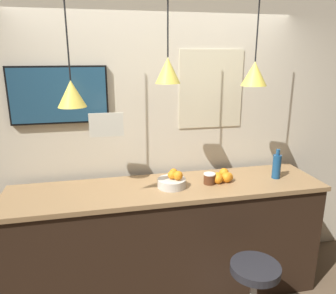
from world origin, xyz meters
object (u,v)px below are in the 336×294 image
object	(u,v)px
juice_bottle	(277,166)
mounted_tv	(59,95)
bar_stool	(254,288)
fruit_bowl	(172,181)
spread_jar	(209,179)

from	to	relation	value
juice_bottle	mounted_tv	distance (m)	2.02
bar_stool	fruit_bowl	distance (m)	1.03
bar_stool	fruit_bowl	size ratio (longest dim) A/B	2.73
juice_bottle	mounted_tv	size ratio (longest dim) A/B	0.33
bar_stool	mounted_tv	size ratio (longest dim) A/B	0.81
fruit_bowl	juice_bottle	distance (m)	0.97
mounted_tv	juice_bottle	bearing A→B (deg)	-12.09
spread_jar	fruit_bowl	bearing A→B (deg)	179.88
bar_stool	spread_jar	distance (m)	0.92
mounted_tv	bar_stool	bearing A→B (deg)	-37.26
juice_bottle	mounted_tv	bearing A→B (deg)	167.91
fruit_bowl	spread_jar	size ratio (longest dim) A/B	2.34
juice_bottle	spread_jar	xyz separation A→B (m)	(-0.64, 0.00, -0.07)
juice_bottle	fruit_bowl	bearing A→B (deg)	179.96
bar_stool	juice_bottle	xyz separation A→B (m)	(0.50, 0.64, 0.71)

